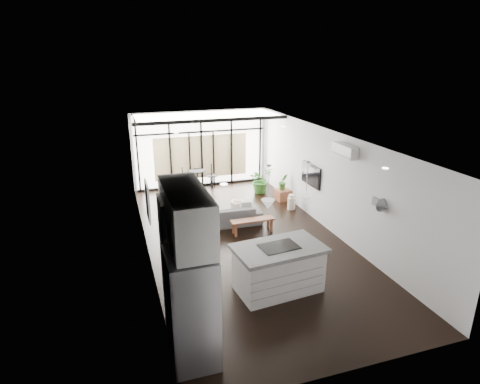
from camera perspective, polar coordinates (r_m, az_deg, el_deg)
floor at (r=10.86m, az=0.49°, el=-6.74°), size 5.00×10.00×0.00m
ceiling at (r=9.96m, az=0.54°, el=7.91°), size 5.00×10.00×0.00m
wall_left at (r=9.86m, az=-13.40°, el=-1.19°), size 0.02×10.00×2.80m
wall_right at (r=11.33m, az=12.60°, el=1.52°), size 0.02×10.00×2.80m
wall_back at (r=14.97m, az=-5.59°, el=6.15°), size 5.00×0.02×2.80m
wall_front at (r=6.24m, az=15.68°, el=-13.99°), size 5.00×0.02×2.80m
glazing at (r=14.86m, az=-5.49°, el=6.06°), size 5.00×0.20×2.80m
skylight at (r=13.76m, az=-4.85°, el=10.84°), size 4.70×1.90×0.06m
neighbour_building at (r=15.00m, az=-5.51°, el=5.00°), size 3.50×0.02×1.60m
island at (r=8.52m, az=5.47°, el=-10.77°), size 1.93×1.27×1.00m
cooktop at (r=8.28m, az=5.58°, el=-7.72°), size 0.83×0.60×0.01m
fridge at (r=6.59m, az=-6.88°, el=-16.11°), size 0.73×0.92×1.89m
appliance_column at (r=7.15m, az=-8.26°, el=-10.24°), size 0.65×0.68×2.50m
upper_cabinets at (r=6.31m, az=-7.69°, el=-3.25°), size 0.62×1.75×0.86m
pendant_left at (r=7.64m, az=3.98°, el=-1.74°), size 0.26×0.26×0.18m
pendant_right at (r=7.96m, az=9.33°, el=-1.08°), size 0.26×0.26×0.18m
sofa at (r=11.63m, az=-1.62°, el=-2.94°), size 1.91×0.63×0.74m
console_bench at (r=11.18m, az=1.78°, el=-4.83°), size 1.23×0.32×0.40m
pouf at (r=12.61m, az=-0.37°, el=-2.07°), size 0.57×0.57×0.36m
crate at (r=13.72m, az=6.09°, el=-0.39°), size 0.52×0.52×0.36m
plant_tall at (r=14.33m, az=2.91°, el=1.31°), size 1.12×1.17×0.72m
plant_crate at (r=13.62m, az=6.14°, el=0.83°), size 0.34×0.58×0.25m
milk_can at (r=12.91m, az=7.33°, el=-1.40°), size 0.28×0.28×0.49m
bistro_set at (r=14.75m, az=-6.08°, el=1.84°), size 1.65×0.78×0.77m
tv at (r=12.17m, az=10.06°, el=2.42°), size 0.05×1.10×0.65m
ac_unit at (r=10.34m, az=14.66°, el=5.73°), size 0.22×0.90×0.30m
framed_art at (r=9.35m, az=-13.00°, el=-1.32°), size 0.04×0.70×0.90m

